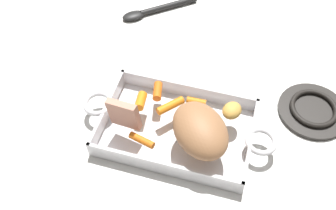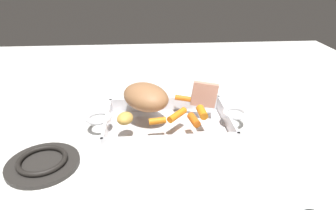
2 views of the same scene
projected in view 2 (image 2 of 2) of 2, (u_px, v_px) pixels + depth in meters
ground_plane at (168, 129)px, 0.90m from camera, size 2.01×2.01×0.00m
roasting_dish at (168, 124)px, 0.89m from camera, size 0.48×0.24×0.05m
pork_roast at (146, 97)px, 0.88m from camera, size 0.19×0.19×0.08m
roast_slice_thin at (204, 95)px, 0.90m from camera, size 0.09×0.03×0.08m
baby_carrot_southwest at (157, 121)px, 0.81m from camera, size 0.05×0.02×0.02m
baby_carrot_southeast at (194, 120)px, 0.81m from camera, size 0.03×0.05×0.02m
baby_carrot_center_right at (177, 115)px, 0.84m from camera, size 0.06×0.07×0.02m
baby_carrot_long at (185, 99)px, 0.94m from camera, size 0.07×0.03×0.02m
baby_carrot_short at (202, 112)px, 0.85m from camera, size 0.03×0.05×0.03m
potato_halved at (125, 118)px, 0.81m from camera, size 0.06×0.06×0.03m
stove_burner_rear at (43, 163)px, 0.73m from camera, size 0.18×0.18×0.02m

